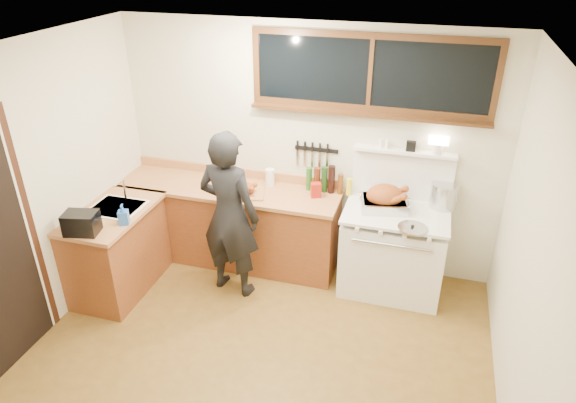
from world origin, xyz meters
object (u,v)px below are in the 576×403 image
(roast_turkey, at_px, (385,199))
(cutting_board, at_px, (245,190))
(man, at_px, (229,215))
(vintage_stove, at_px, (393,248))

(roast_turkey, bearing_deg, cutting_board, -175.70)
(man, bearing_deg, cutting_board, 88.69)
(roast_turkey, bearing_deg, man, -160.33)
(vintage_stove, distance_m, roast_turkey, 0.55)
(roast_turkey, bearing_deg, vintage_stove, -10.59)
(vintage_stove, height_order, man, man)
(vintage_stove, relative_size, roast_turkey, 3.08)
(vintage_stove, distance_m, cutting_board, 1.64)
(man, bearing_deg, roast_turkey, 19.67)
(cutting_board, bearing_deg, roast_turkey, 4.30)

